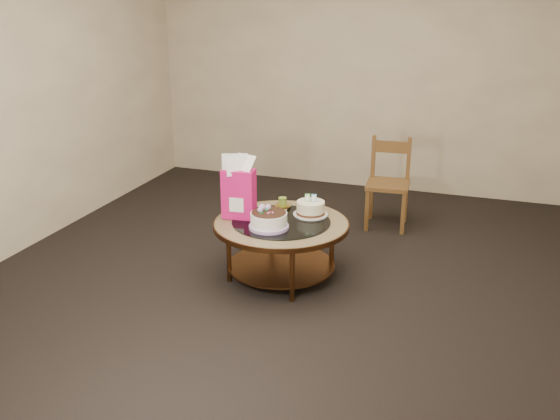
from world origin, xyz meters
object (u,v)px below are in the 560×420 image
(gift_bag, at_px, (239,187))
(coffee_table, at_px, (281,231))
(cream_cake, at_px, (311,208))
(dining_chair, at_px, (388,183))
(decorated_cake, at_px, (269,221))

(gift_bag, bearing_deg, coffee_table, -1.53)
(cream_cake, bearing_deg, dining_chair, 60.73)
(decorated_cake, bearing_deg, coffee_table, 75.47)
(decorated_cake, bearing_deg, cream_cake, 59.90)
(coffee_table, xyz_separation_m, dining_chair, (0.57, 1.37, 0.04))
(coffee_table, bearing_deg, gift_bag, -176.18)
(cream_cake, xyz_separation_m, gift_bag, (-0.50, -0.23, 0.19))
(cream_cake, bearing_deg, decorated_cake, -130.39)
(dining_chair, bearing_deg, cream_cake, -113.45)
(decorated_cake, height_order, dining_chair, dining_chair)
(coffee_table, distance_m, cream_cake, 0.30)
(coffee_table, distance_m, gift_bag, 0.46)
(cream_cake, height_order, dining_chair, dining_chair)
(decorated_cake, relative_size, cream_cake, 1.09)
(coffee_table, bearing_deg, dining_chair, 67.42)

